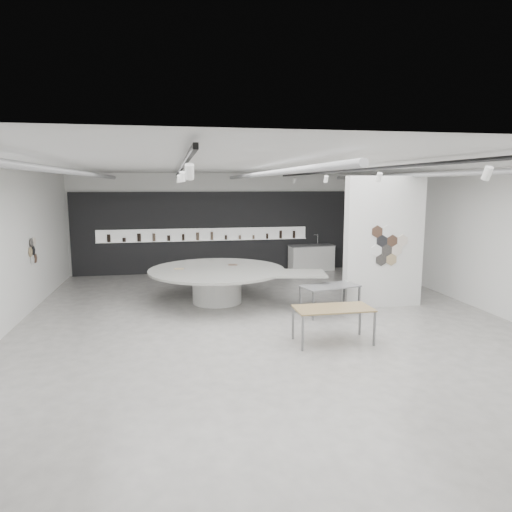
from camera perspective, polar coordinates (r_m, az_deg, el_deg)
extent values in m
cube|color=#A6A29C|center=(11.34, 1.32, -8.39)|extent=(12.00, 14.00, 0.01)
cube|color=silver|center=(10.83, 1.40, 11.23)|extent=(12.00, 14.00, 0.01)
cube|color=white|center=(17.80, -3.28, 4.17)|extent=(12.00, 0.01, 3.80)
cube|color=white|center=(4.47, 20.45, -10.82)|extent=(12.00, 0.01, 3.80)
cube|color=white|center=(13.50, 27.19, 1.69)|extent=(0.01, 14.00, 3.80)
cylinder|color=#939396|center=(11.27, -20.88, 9.63)|extent=(0.12, 12.00, 0.12)
cylinder|color=#939396|center=(11.32, 0.87, 10.20)|extent=(0.12, 12.00, 0.12)
cylinder|color=#939396|center=(12.82, 19.87, 9.53)|extent=(0.12, 12.00, 0.12)
cube|color=black|center=(10.60, -9.43, 10.60)|extent=(0.05, 13.00, 0.06)
cylinder|color=white|center=(5.60, -8.32, 10.40)|extent=(0.11, 0.18, 0.21)
cylinder|color=white|center=(8.90, -9.17, 9.79)|extent=(0.11, 0.18, 0.21)
cylinder|color=white|center=(12.20, -9.56, 9.51)|extent=(0.11, 0.18, 0.21)
cylinder|color=white|center=(15.50, -9.79, 9.36)|extent=(0.11, 0.18, 0.21)
cube|color=black|center=(11.41, 11.44, 10.42)|extent=(0.05, 13.00, 0.06)
cylinder|color=white|center=(7.01, 26.94, 9.22)|extent=(0.11, 0.18, 0.21)
cylinder|color=white|center=(9.85, 15.13, 9.51)|extent=(0.11, 0.18, 0.21)
cylinder|color=white|center=(12.91, 8.74, 9.49)|extent=(0.11, 0.18, 0.21)
cylinder|color=white|center=(16.06, 4.83, 9.43)|extent=(0.11, 0.18, 0.21)
cylinder|color=white|center=(13.77, -26.14, -0.43)|extent=(0.03, 0.28, 0.28)
cylinder|color=#4F3627|center=(14.02, -25.86, -0.26)|extent=(0.03, 0.28, 0.28)
cylinder|color=black|center=(13.86, -26.06, 0.60)|extent=(0.03, 0.28, 0.28)
cylinder|color=tan|center=(13.61, -26.35, 0.44)|extent=(0.03, 0.28, 0.28)
cylinder|color=black|center=(13.71, -26.27, 1.47)|extent=(0.03, 0.28, 0.28)
cylinder|color=beige|center=(13.96, -25.99, 1.61)|extent=(0.03, 0.28, 0.28)
cube|color=black|center=(17.77, -3.24, 3.03)|extent=(11.80, 0.10, 3.10)
cube|color=white|center=(17.61, -6.44, 2.71)|extent=(8.00, 0.06, 0.46)
cube|color=white|center=(17.57, -6.42, 1.96)|extent=(8.00, 0.18, 0.02)
cylinder|color=black|center=(17.66, -17.92, 2.12)|extent=(0.13, 0.13, 0.29)
cylinder|color=black|center=(17.61, -16.16, 1.96)|extent=(0.13, 0.13, 0.15)
cylinder|color=black|center=(17.56, -14.41, 2.26)|extent=(0.14, 0.14, 0.30)
cylinder|color=brown|center=(17.53, -12.64, 2.30)|extent=(0.12, 0.12, 0.29)
cylinder|color=black|center=(17.52, -10.86, 2.22)|extent=(0.12, 0.12, 0.21)
cylinder|color=black|center=(17.52, -9.08, 2.33)|extent=(0.10, 0.10, 0.25)
cylinder|color=brown|center=(17.54, -7.31, 2.46)|extent=(0.12, 0.12, 0.30)
cylinder|color=brown|center=(17.58, -5.54, 2.53)|extent=(0.10, 0.10, 0.31)
cylinder|color=black|center=(17.64, -3.78, 2.34)|extent=(0.09, 0.09, 0.17)
cylinder|color=brown|center=(17.71, -2.04, 2.36)|extent=(0.10, 0.10, 0.16)
cylinder|color=brown|center=(17.80, -0.31, 2.39)|extent=(0.09, 0.09, 0.15)
cylinder|color=black|center=(17.90, 1.41, 2.51)|extent=(0.09, 0.09, 0.21)
cylinder|color=black|center=(18.01, 3.10, 2.71)|extent=(0.11, 0.11, 0.31)
cylinder|color=black|center=(18.15, 4.77, 2.71)|extent=(0.11, 0.11, 0.29)
cube|color=white|center=(13.03, 15.68, 1.67)|extent=(2.20, 0.35, 3.60)
cylinder|color=black|center=(12.88, 16.01, 0.69)|extent=(0.34, 0.03, 0.34)
cylinder|color=beige|center=(13.02, 17.19, 0.72)|extent=(0.34, 0.03, 0.34)
cylinder|color=white|center=(12.75, 14.82, 0.66)|extent=(0.34, 0.03, 0.34)
cylinder|color=#4F3627|center=(12.92, 16.65, 1.84)|extent=(0.34, 0.03, 0.34)
cylinder|color=black|center=(12.78, 15.47, 1.82)|extent=(0.34, 0.03, 0.34)
cylinder|color=tan|center=(12.99, 16.55, -0.43)|extent=(0.34, 0.03, 0.34)
cylinder|color=black|center=(12.86, 15.37, -0.47)|extent=(0.34, 0.03, 0.34)
cylinder|color=beige|center=(13.05, 17.82, 1.85)|extent=(0.34, 0.03, 0.34)
cylinder|color=white|center=(12.82, 16.11, 2.97)|extent=(0.34, 0.03, 0.34)
cylinder|color=#4F3627|center=(12.69, 14.91, 2.96)|extent=(0.34, 0.03, 0.34)
cylinder|color=white|center=(13.20, -4.90, -3.85)|extent=(1.63, 1.63, 0.92)
cylinder|color=#9C9B93|center=(13.10, -4.93, -1.75)|extent=(4.51, 4.51, 0.06)
cube|color=#9C9B93|center=(12.57, 4.74, -2.18)|extent=(1.89, 1.37, 0.06)
cube|color=tan|center=(13.22, -9.60, -1.57)|extent=(0.30, 0.24, 0.01)
cube|color=#4F3627|center=(13.70, -2.92, -1.09)|extent=(0.30, 0.24, 0.01)
cube|color=olive|center=(9.92, 9.63, -6.47)|extent=(1.65, 0.83, 0.03)
cube|color=slate|center=(9.45, 5.85, -9.61)|extent=(0.04, 0.04, 0.74)
cube|color=slate|center=(10.13, 4.64, -8.31)|extent=(0.04, 0.04, 0.74)
cube|color=slate|center=(10.00, 14.58, -8.82)|extent=(0.04, 0.04, 0.74)
cube|color=slate|center=(10.64, 12.87, -7.67)|extent=(0.04, 0.04, 0.74)
cube|color=slate|center=(12.08, 9.22, -3.72)|extent=(1.62, 1.08, 0.03)
cube|color=slate|center=(11.53, 7.17, -6.24)|extent=(0.05, 0.05, 0.73)
cube|color=slate|center=(12.08, 5.53, -5.51)|extent=(0.05, 0.05, 0.73)
cube|color=slate|center=(12.30, 12.76, -5.43)|extent=(0.05, 0.05, 0.73)
cube|color=slate|center=(12.82, 10.98, -4.79)|extent=(0.05, 0.05, 0.73)
cube|color=white|center=(18.18, 6.93, -0.26)|extent=(1.79, 0.80, 0.98)
cube|color=slate|center=(18.11, 6.96, 1.32)|extent=(1.83, 0.85, 0.03)
cylinder|color=silver|center=(18.36, 7.72, 2.07)|extent=(0.03, 0.03, 0.39)
cylinder|color=silver|center=(18.30, 7.48, 2.64)|extent=(0.18, 0.04, 0.03)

